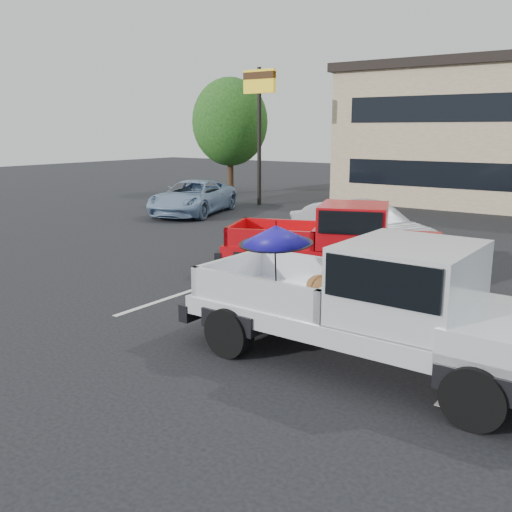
# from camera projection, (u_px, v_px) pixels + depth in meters

# --- Properties ---
(ground) EXTENTS (90.00, 90.00, 0.00)m
(ground) POSITION_uv_depth(u_px,v_px,m) (264.00, 343.00, 9.17)
(ground) COLOR black
(ground) RESTS_ON ground
(stripe_left) EXTENTS (0.12, 5.00, 0.01)m
(stripe_left) POSITION_uv_depth(u_px,v_px,m) (203.00, 286.00, 12.46)
(stripe_left) COLOR silver
(stripe_left) RESTS_ON ground
(stripe_right) EXTENTS (0.12, 5.00, 0.01)m
(stripe_right) POSITION_uv_depth(u_px,v_px,m) (490.00, 346.00, 9.05)
(stripe_right) COLOR silver
(stripe_right) RESTS_ON ground
(motel_sign) EXTENTS (1.60, 0.22, 6.00)m
(motel_sign) POSITION_uv_depth(u_px,v_px,m) (259.00, 99.00, 24.95)
(motel_sign) COLOR black
(motel_sign) RESTS_ON ground
(tree_left) EXTENTS (3.96, 3.96, 6.02)m
(tree_left) POSITION_uv_depth(u_px,v_px,m) (230.00, 122.00, 29.81)
(tree_left) COLOR #332114
(tree_left) RESTS_ON ground
(silver_pickup) EXTENTS (5.72, 2.18, 2.06)m
(silver_pickup) POSITION_uv_depth(u_px,v_px,m) (391.00, 300.00, 7.89)
(silver_pickup) COLOR black
(silver_pickup) RESTS_ON ground
(red_pickup) EXTENTS (5.45, 3.50, 1.70)m
(red_pickup) POSITION_uv_depth(u_px,v_px,m) (346.00, 237.00, 13.15)
(red_pickup) COLOR black
(red_pickup) RESTS_ON ground
(silver_sedan) EXTENTS (4.69, 2.97, 1.46)m
(silver_sedan) POSITION_uv_depth(u_px,v_px,m) (362.00, 230.00, 15.24)
(silver_sedan) COLOR #B6BABE
(silver_sedan) RESTS_ON ground
(blue_suv) EXTENTS (3.58, 5.28, 1.34)m
(blue_suv) POSITION_uv_depth(u_px,v_px,m) (193.00, 197.00, 23.01)
(blue_suv) COLOR #7C98BA
(blue_suv) RESTS_ON ground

